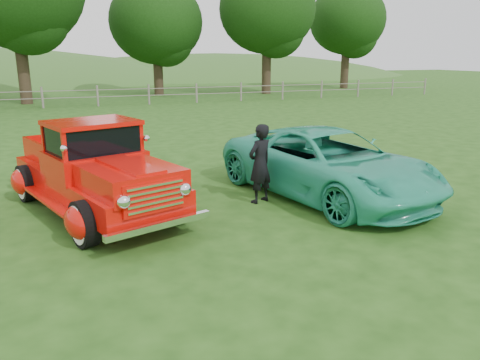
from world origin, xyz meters
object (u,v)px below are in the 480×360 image
object	(u,v)px
tree_mid_east	(267,10)
teal_sedan	(327,164)
tree_far_east	(348,20)
tree_near_east	(156,22)
red_pickup	(94,172)
man	(260,164)

from	to	relation	value
tree_mid_east	teal_sedan	world-z (taller)	tree_mid_east
tree_mid_east	tree_far_east	distance (m)	9.49
tree_near_east	red_pickup	size ratio (longest dim) A/B	1.58
tree_near_east	man	distance (m)	27.96
tree_near_east	teal_sedan	xyz separation A→B (m)	(-1.87, -27.52, -4.53)
tree_near_east	teal_sedan	bearing A→B (deg)	-93.89
tree_far_east	red_pickup	xyz separation A→B (m)	(-23.55, -27.86, -5.06)
tree_mid_east	red_pickup	xyz separation A→B (m)	(-14.55, -24.86, -5.38)
tree_mid_east	teal_sedan	size ratio (longest dim) A/B	1.83
tree_near_east	red_pickup	distance (m)	28.00
red_pickup	man	distance (m)	3.23
tree_near_east	tree_mid_east	bearing A→B (deg)	-14.04
tree_far_east	teal_sedan	world-z (taller)	tree_far_east
tree_near_east	tree_mid_east	world-z (taller)	tree_mid_east
tree_near_east	teal_sedan	distance (m)	27.96
red_pickup	teal_sedan	xyz separation A→B (m)	(4.68, -0.67, -0.08)
man	teal_sedan	bearing A→B (deg)	150.71
tree_near_east	man	world-z (taller)	tree_near_east
teal_sedan	man	bearing A→B (deg)	162.48
tree_far_east	red_pickup	bearing A→B (deg)	-130.22
tree_near_east	tree_mid_east	xyz separation A→B (m)	(8.00, -2.00, 0.93)
red_pickup	teal_sedan	size ratio (longest dim) A/B	1.02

